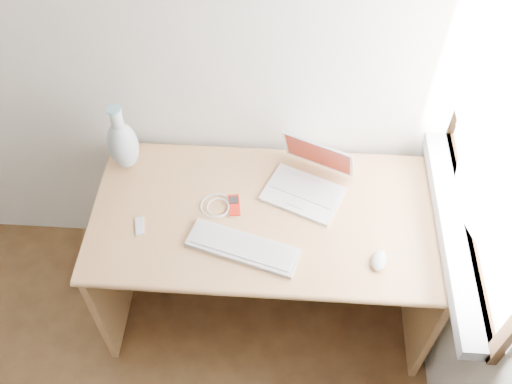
# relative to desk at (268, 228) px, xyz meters

# --- Properties ---
(window) EXTENTS (0.11, 0.99, 1.10)m
(window) POSITION_rel_desk_xyz_m (0.69, -0.16, 0.77)
(window) COLOR white
(window) RESTS_ON right_wall
(desk) EXTENTS (1.35, 0.67, 0.71)m
(desk) POSITION_rel_desk_xyz_m (0.00, 0.00, 0.00)
(desk) COLOR tan
(desk) RESTS_ON floor
(laptop) EXTENTS (0.35, 0.34, 0.20)m
(laptop) POSITION_rel_desk_xyz_m (0.13, 0.06, 0.25)
(laptop) COLOR white
(laptop) RESTS_ON desk
(external_keyboard) EXTENTS (0.43, 0.23, 0.02)m
(external_keyboard) POSITION_rel_desk_xyz_m (-0.08, -0.24, 0.21)
(external_keyboard) COLOR white
(external_keyboard) RESTS_ON desk
(mouse) EXTENTS (0.08, 0.10, 0.03)m
(mouse) POSITION_rel_desk_xyz_m (0.41, -0.27, 0.22)
(mouse) COLOR white
(mouse) RESTS_ON desk
(ipod) EXTENTS (0.06, 0.11, 0.01)m
(ipod) POSITION_rel_desk_xyz_m (-0.13, -0.05, 0.21)
(ipod) COLOR #A5150B
(ipod) RESTS_ON desk
(cable_coil) EXTENTS (0.14, 0.14, 0.01)m
(cable_coil) POSITION_rel_desk_xyz_m (-0.20, -0.06, 0.21)
(cable_coil) COLOR white
(cable_coil) RESTS_ON desk
(remote) EXTENTS (0.05, 0.09, 0.01)m
(remote) POSITION_rel_desk_xyz_m (-0.48, -0.17, 0.21)
(remote) COLOR white
(remote) RESTS_ON desk
(vase) EXTENTS (0.12, 0.12, 0.31)m
(vase) POSITION_rel_desk_xyz_m (-0.58, 0.13, 0.33)
(vase) COLOR silver
(vase) RESTS_ON desk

